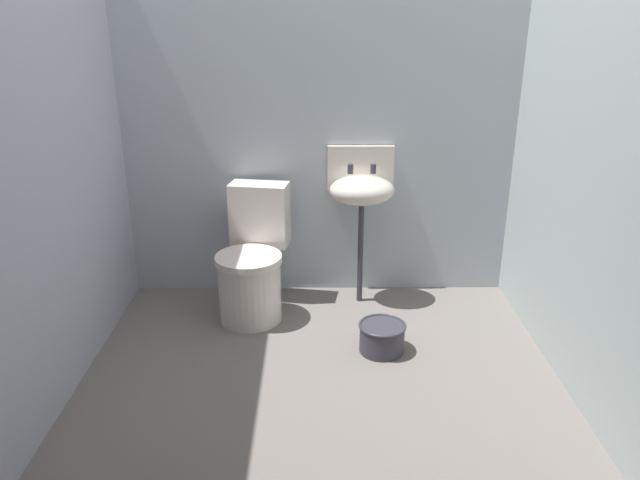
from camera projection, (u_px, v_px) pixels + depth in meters
ground_plane at (320, 399)px, 3.03m from camera, size 2.87×2.83×0.08m
wall_back at (319, 117)px, 3.78m from camera, size 2.87×0.10×2.31m
wall_left at (32, 161)px, 2.69m from camera, size 0.10×2.63×2.31m
wall_right at (607, 160)px, 2.70m from camera, size 0.10×2.63×2.31m
toilet_near_wall at (253, 265)px, 3.71m from camera, size 0.47×0.64×0.78m
sink at (362, 188)px, 3.73m from camera, size 0.42×0.35×0.99m
bucket at (382, 337)px, 3.36m from camera, size 0.27×0.27×0.17m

